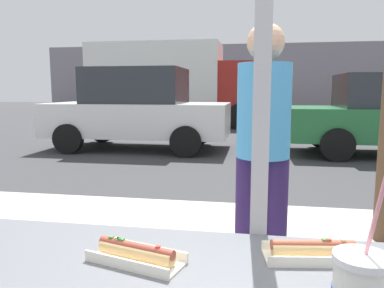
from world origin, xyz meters
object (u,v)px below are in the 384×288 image
(hotdog_tray_near, at_px, (312,251))
(hotdog_tray_far, at_px, (136,253))
(box_truck, at_px, (174,82))
(pedestrian, at_px, (263,142))
(parked_car_white, at_px, (138,109))

(hotdog_tray_near, distance_m, hotdog_tray_far, 0.45)
(hotdog_tray_near, relative_size, box_truck, 0.04)
(hotdog_tray_far, height_order, pedestrian, pedestrian)
(box_truck, height_order, pedestrian, box_truck)
(hotdog_tray_far, height_order, box_truck, box_truck)
(pedestrian, bearing_deg, box_truck, 104.66)
(parked_car_white, bearing_deg, hotdog_tray_far, -72.38)
(hotdog_tray_near, distance_m, box_truck, 13.56)
(hotdog_tray_near, xyz_separation_m, box_truck, (-3.19, 13.15, 0.71))
(box_truck, bearing_deg, hotdog_tray_near, -76.36)
(hotdog_tray_near, height_order, hotdog_tray_far, same)
(pedestrian, bearing_deg, hotdog_tray_far, -103.32)
(hotdog_tray_far, bearing_deg, parked_car_white, 107.62)
(pedestrian, bearing_deg, parked_car_white, 114.21)
(box_truck, bearing_deg, pedestrian, -75.34)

